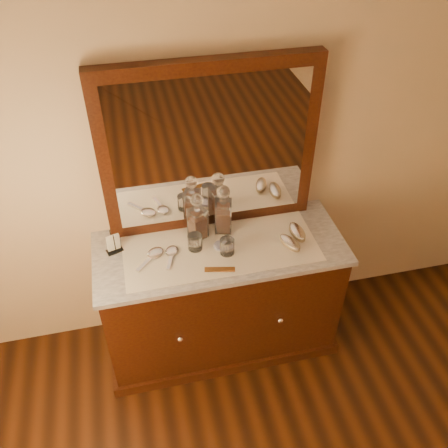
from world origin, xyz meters
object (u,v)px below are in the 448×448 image
(mirror_frame, at_px, (210,149))
(brush_far, at_px, (297,232))
(dresser_cabinet, at_px, (220,298))
(pin_dish, at_px, (220,246))
(brush_near, at_px, (290,243))
(decanter_right, at_px, (223,214))
(hand_mirror_inner, at_px, (172,253))
(hand_mirror_outer, at_px, (153,255))
(decanter_left, at_px, (198,220))
(comb, at_px, (220,269))
(napkin_rack, at_px, (114,244))

(mirror_frame, xyz_separation_m, brush_far, (0.46, -0.25, -0.47))
(dresser_cabinet, xyz_separation_m, mirror_frame, (0.00, 0.25, 0.94))
(pin_dish, relative_size, brush_near, 0.46)
(mirror_frame, bearing_deg, decanter_right, -64.34)
(dresser_cabinet, bearing_deg, hand_mirror_inner, -179.14)
(pin_dish, bearing_deg, hand_mirror_outer, 178.89)
(pin_dish, xyz_separation_m, hand_mirror_outer, (-0.38, 0.01, 0.00))
(decanter_left, distance_m, decanter_right, 0.16)
(brush_near, xyz_separation_m, brush_far, (0.07, 0.08, 0.00))
(brush_near, bearing_deg, decanter_right, 146.24)
(mirror_frame, relative_size, comb, 7.25)
(decanter_left, distance_m, hand_mirror_outer, 0.32)
(napkin_rack, bearing_deg, pin_dish, -9.93)
(dresser_cabinet, height_order, hand_mirror_outer, hand_mirror_outer)
(napkin_rack, relative_size, brush_far, 0.81)
(brush_near, relative_size, hand_mirror_inner, 0.86)
(napkin_rack, bearing_deg, brush_near, -10.75)
(dresser_cabinet, relative_size, pin_dish, 18.06)
(comb, xyz_separation_m, brush_far, (0.50, 0.18, 0.02))
(dresser_cabinet, distance_m, napkin_rack, 0.78)
(comb, xyz_separation_m, hand_mirror_inner, (-0.24, 0.18, 0.00))
(decanter_right, bearing_deg, hand_mirror_outer, -162.47)
(hand_mirror_outer, bearing_deg, comb, -29.30)
(pin_dish, height_order, napkin_rack, napkin_rack)
(pin_dish, height_order, decanter_right, decanter_right)
(hand_mirror_outer, bearing_deg, dresser_cabinet, -0.43)
(mirror_frame, bearing_deg, hand_mirror_inner, -138.24)
(hand_mirror_outer, bearing_deg, pin_dish, -1.11)
(pin_dish, bearing_deg, dresser_cabinet, 105.73)
(mirror_frame, distance_m, decanter_left, 0.42)
(napkin_rack, bearing_deg, comb, -27.58)
(mirror_frame, bearing_deg, dresser_cabinet, -90.00)
(napkin_rack, bearing_deg, brush_far, -5.82)
(decanter_left, xyz_separation_m, brush_near, (0.49, -0.20, -0.09))
(dresser_cabinet, height_order, hand_mirror_inner, hand_mirror_inner)
(decanter_left, distance_m, hand_mirror_inner, 0.24)
(dresser_cabinet, bearing_deg, comb, -103.10)
(napkin_rack, distance_m, decanter_left, 0.49)
(pin_dish, xyz_separation_m, hand_mirror_inner, (-0.28, 0.00, 0.00))
(dresser_cabinet, distance_m, brush_near, 0.61)
(mirror_frame, height_order, decanter_right, mirror_frame)
(dresser_cabinet, distance_m, decanter_right, 0.58)
(pin_dish, relative_size, hand_mirror_inner, 0.39)
(pin_dish, relative_size, comb, 0.47)
(pin_dish, distance_m, brush_far, 0.46)
(pin_dish, distance_m, brush_near, 0.40)
(comb, bearing_deg, brush_far, 31.63)
(dresser_cabinet, distance_m, decanter_left, 0.58)
(comb, distance_m, hand_mirror_outer, 0.39)
(mirror_frame, xyz_separation_m, decanter_left, (-0.10, -0.13, -0.38))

